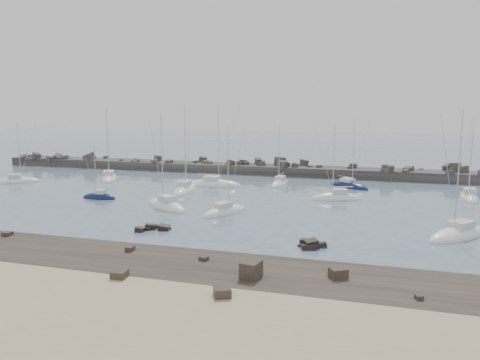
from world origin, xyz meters
name	(u,v)px	position (x,y,z in m)	size (l,w,h in m)	color
ground	(217,214)	(0.00, 0.00, 0.00)	(400.00, 400.00, 0.00)	slate
sand_strip	(63,317)	(0.00, -32.00, 0.00)	(140.00, 14.00, 1.00)	tan
rock_shelf	(135,269)	(-0.05, -22.04, 0.02)	(140.00, 12.00, 2.07)	#2B231E
rock_cluster_near	(154,229)	(-4.55, -9.45, 0.09)	(3.62, 3.24, 1.31)	black
rock_cluster_far	(310,246)	(13.89, -11.15, 0.08)	(3.03, 2.81, 1.38)	black
breakwater	(243,171)	(-7.37, 37.97, 0.30)	(115.00, 7.09, 5.10)	#302E2B
sailboat_0	(18,182)	(-44.30, 13.55, 0.14)	(7.74, 6.43, 12.39)	white
sailboat_1	(109,179)	(-29.99, 21.75, 0.14)	(7.12, 9.95, 15.23)	white
sailboat_2	(99,198)	(-21.05, 4.65, 0.14)	(5.65, 1.82, 9.18)	#0F1A40
sailboat_3	(185,190)	(-10.84, 14.33, 0.15)	(4.64, 10.32, 15.68)	white
sailboat_4	(214,185)	(-7.78, 20.76, 0.14)	(10.14, 3.54, 15.69)	white
sailboat_5	(166,207)	(-8.20, 1.56, 0.16)	(9.08, 7.38, 14.45)	white
sailboat_6	(280,184)	(3.31, 24.98, 0.14)	(3.04, 7.67, 11.98)	white
sailboat_7	(225,212)	(0.83, 0.73, 0.13)	(5.65, 8.13, 12.45)	white
sailboat_8	(349,186)	(15.55, 26.07, 0.13)	(8.08, 6.96, 12.93)	#0F1A40
sailboat_9	(337,199)	(14.41, 14.41, 0.15)	(8.24, 4.94, 12.59)	white
sailboat_10	(469,198)	(34.04, 20.95, 0.14)	(2.95, 8.48, 13.31)	white
sailboat_11	(458,236)	(29.03, -2.79, 0.14)	(8.41, 9.07, 14.92)	white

